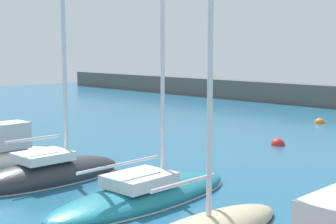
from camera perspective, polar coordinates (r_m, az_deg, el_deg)
name	(u,v)px	position (r m, az deg, el deg)	size (l,w,h in m)	color
sailboat_charcoal_second	(49,173)	(21.81, -13.27, -6.69)	(2.48, 7.00, 11.94)	#2D2D33
sailboat_teal_third	(144,192)	(18.58, -2.71, -8.96)	(3.13, 8.66, 17.09)	#19707F
mooring_buoy_orange	(320,123)	(39.50, 16.68, -1.22)	(0.77, 0.77, 0.77)	orange
mooring_buoy_red	(278,145)	(29.88, 12.25, -3.67)	(0.80, 0.80, 0.80)	red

